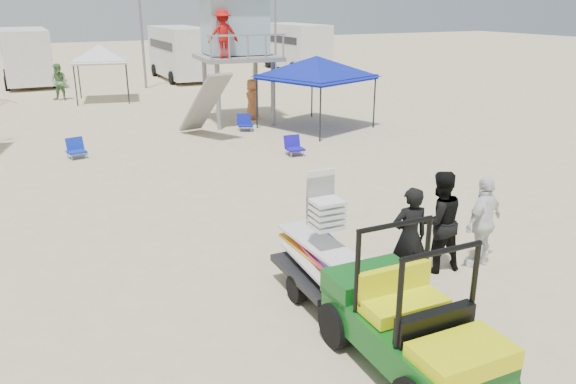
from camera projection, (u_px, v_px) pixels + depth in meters
name	position (u px, v px, depth m)	size (l,w,h in m)	color
ground	(346.00, 337.00, 8.40)	(140.00, 140.00, 0.00)	beige
utility_cart	(412.00, 312.00, 7.32)	(1.37, 2.60, 1.96)	#0C4F14
surf_trailer	(324.00, 253.00, 9.35)	(1.25, 2.27, 1.93)	black
man_left	(409.00, 237.00, 9.68)	(0.66, 0.43, 1.81)	black
man_mid	(439.00, 221.00, 10.23)	(0.93, 0.72, 1.91)	black
man_right	(483.00, 222.00, 10.39)	(1.03, 0.43, 1.76)	white
lifeguard_tower	(233.00, 31.00, 22.32)	(3.32, 3.32, 4.90)	gray
canopy_blue	(316.00, 60.00, 21.46)	(4.41, 4.41, 3.21)	black
canopy_white_c	(99.00, 47.00, 27.54)	(2.97, 2.97, 3.19)	black
beach_chair_a	(76.00, 148.00, 17.96)	(0.63, 0.68, 0.64)	#102BB1
beach_chair_b	(294.00, 146.00, 18.29)	(0.58, 0.62, 0.64)	#1910B2
beach_chair_c	(245.00, 123.00, 21.77)	(0.71, 0.79, 0.64)	#0E18A0
rv_mid_left	(26.00, 54.00, 33.39)	(2.65, 6.50, 3.25)	silver
rv_mid_right	(181.00, 51.00, 35.84)	(2.64, 7.00, 3.25)	silver
rv_far_right	(296.00, 45.00, 40.85)	(2.64, 6.60, 3.25)	silver
light_pole_left	(140.00, 16.00, 31.34)	(0.14, 0.14, 8.00)	slate
light_pole_right	(275.00, 14.00, 36.35)	(0.14, 0.14, 8.00)	slate
distant_beachgoers	(79.00, 96.00, 24.46)	(20.26, 13.72, 1.84)	#56854F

